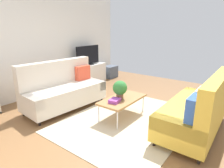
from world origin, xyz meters
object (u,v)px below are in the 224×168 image
at_px(couch_green, 198,110).
at_px(vase_0, 74,65).
at_px(coffee_table, 122,100).
at_px(bottle_1, 82,63).
at_px(table_book_0, 115,101).
at_px(bottle_0, 80,64).
at_px(potted_plant, 120,89).
at_px(couch_beige, 64,89).
at_px(tv, 88,56).
at_px(tv_console, 88,74).
at_px(storage_trunk, 110,72).

bearing_deg(couch_green, vase_0, 81.20).
height_order(coffee_table, bottle_1, bottle_1).
xyz_separation_m(coffee_table, table_book_0, (-0.27, 0.00, 0.04)).
bearing_deg(bottle_0, vase_0, 153.45).
distance_m(potted_plant, bottle_0, 2.58).
xyz_separation_m(couch_beige, potted_plant, (0.34, -1.38, 0.20)).
distance_m(tv, potted_plant, 2.81).
relative_size(couch_beige, bottle_0, 12.39).
bearing_deg(bottle_0, table_book_0, -119.39).
bearing_deg(vase_0, tv, -6.88).
relative_size(potted_plant, table_book_0, 1.61).
bearing_deg(coffee_table, table_book_0, 178.96).
relative_size(couch_beige, tv, 1.96).
bearing_deg(potted_plant, couch_green, -77.42).
distance_m(tv_console, potted_plant, 2.82).
height_order(coffee_table, tv_console, tv_console).
relative_size(couch_beige, potted_plant, 5.08).
bearing_deg(coffee_table, couch_beige, 105.04).
xyz_separation_m(table_book_0, bottle_0, (1.33, 2.36, 0.28)).
distance_m(storage_trunk, vase_0, 1.76).
xyz_separation_m(coffee_table, bottle_1, (1.16, 2.36, 0.35)).
height_order(bottle_0, bottle_1, bottle_1).
bearing_deg(storage_trunk, vase_0, 174.90).
xyz_separation_m(coffee_table, tv_console, (1.46, 2.40, -0.07)).
distance_m(coffee_table, tv_console, 2.82).
xyz_separation_m(couch_beige, storage_trunk, (2.94, 0.89, -0.22)).
xyz_separation_m(tv_console, bottle_0, (-0.40, -0.04, 0.40)).
relative_size(storage_trunk, bottle_0, 3.29).
height_order(table_book_0, bottle_0, bottle_0).
bearing_deg(storage_trunk, table_book_0, -140.89).
distance_m(couch_beige, bottle_1, 1.83).
relative_size(tv_console, bottle_0, 8.86).
height_order(coffee_table, storage_trunk, storage_trunk).
bearing_deg(potted_plant, tv_console, 57.54).
xyz_separation_m(coffee_table, potted_plant, (-0.04, 0.04, 0.25)).
bearing_deg(bottle_1, storage_trunk, -2.45).
bearing_deg(potted_plant, vase_0, 69.05).
xyz_separation_m(couch_beige, table_book_0, (0.12, -1.41, -0.01)).
xyz_separation_m(table_book_0, vase_0, (1.15, 2.45, 0.29)).
relative_size(storage_trunk, potted_plant, 1.35).
xyz_separation_m(tv_console, table_book_0, (-1.73, -2.40, 0.12)).
relative_size(tv, table_book_0, 4.17).
bearing_deg(couch_green, couch_beige, 103.17).
relative_size(tv_console, vase_0, 8.23).
relative_size(coffee_table, vase_0, 6.47).
relative_size(coffee_table, potted_plant, 2.85).
xyz_separation_m(potted_plant, bottle_0, (1.11, 2.33, 0.08)).
relative_size(tv_console, storage_trunk, 2.69).
relative_size(tv, bottle_0, 6.33).
bearing_deg(table_book_0, tv_console, 54.23).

